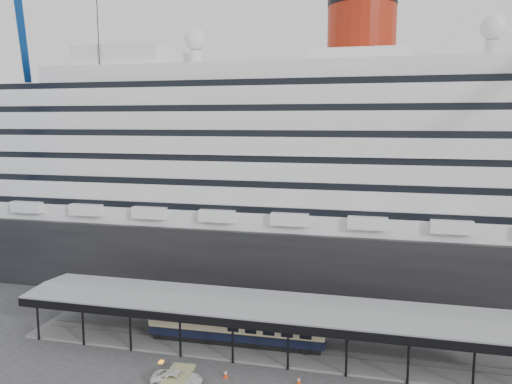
% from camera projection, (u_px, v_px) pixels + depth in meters
% --- Properties ---
extents(ground, '(200.00, 200.00, 0.00)m').
position_uv_depth(ground, '(258.00, 370.00, 50.04)').
color(ground, '#333336').
rests_on(ground, ground).
extents(cruise_ship, '(130.00, 30.00, 43.90)m').
position_uv_depth(cruise_ship, '(306.00, 162.00, 78.18)').
color(cruise_ship, black).
rests_on(cruise_ship, ground).
extents(platform_canopy, '(56.00, 9.18, 5.30)m').
position_uv_depth(platform_canopy, '(269.00, 328.00, 54.51)').
color(platform_canopy, slate).
rests_on(platform_canopy, ground).
extents(port_truck, '(4.99, 2.58, 1.34)m').
position_uv_depth(port_truck, '(177.00, 379.00, 47.07)').
color(port_truck, silver).
rests_on(port_truck, ground).
extents(pullman_carriage, '(19.90, 3.04, 19.48)m').
position_uv_depth(pullman_carriage, '(236.00, 324.00, 55.37)').
color(pullman_carriage, black).
rests_on(pullman_carriage, ground).
extents(traffic_cone_left, '(0.46, 0.46, 0.83)m').
position_uv_depth(traffic_cone_left, '(226.00, 374.00, 48.55)').
color(traffic_cone_left, '#F93C0D').
rests_on(traffic_cone_left, ground).
extents(traffic_cone_mid, '(0.47, 0.47, 0.80)m').
position_uv_depth(traffic_cone_mid, '(299.00, 381.00, 47.29)').
color(traffic_cone_mid, '#F2430D').
rests_on(traffic_cone_mid, ground).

